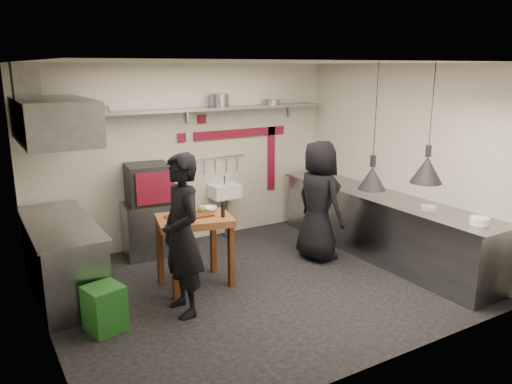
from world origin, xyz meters
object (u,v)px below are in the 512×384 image
green_bin (105,308)px  chef_right (319,201)px  chef_left (182,236)px  combi_oven (149,184)px  prep_table (195,251)px  oven_stand (148,228)px

green_bin → chef_right: (3.24, 0.50, 0.62)m
green_bin → chef_left: bearing=-3.8°
green_bin → chef_left: chef_left is taller
combi_oven → chef_right: chef_right is taller
prep_table → chef_right: 1.97m
prep_table → chef_left: bearing=-112.1°
green_bin → prep_table: size_ratio=0.54×
green_bin → chef_right: bearing=8.7°
combi_oven → prep_table: bearing=-79.2°
prep_table → oven_stand: bearing=108.8°
green_bin → chef_left: size_ratio=0.27×
green_bin → prep_table: prep_table is taller
chef_right → oven_stand: bearing=52.4°
prep_table → chef_right: bearing=10.9°
oven_stand → chef_left: chef_left is taller
green_bin → chef_right: 3.33m
oven_stand → prep_table: size_ratio=0.87×
oven_stand → prep_table: bearing=-77.9°
prep_table → chef_left: 0.87m
oven_stand → combi_oven: combi_oven is taller
combi_oven → chef_right: bearing=-28.6°
chef_left → chef_right: size_ratio=1.06×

